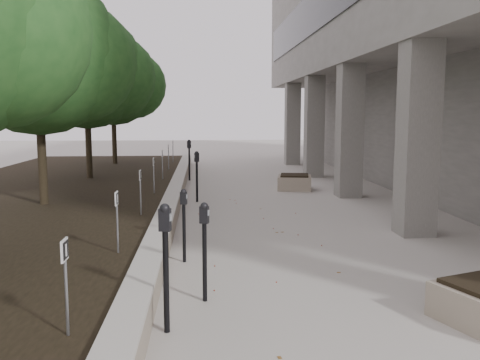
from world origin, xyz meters
name	(u,v)px	position (x,y,z in m)	size (l,w,h in m)	color
retaining_wall	(173,202)	(-1.82, 9.00, 0.25)	(0.39, 26.00, 0.50)	tan
planting_bed	(29,205)	(-5.50, 9.00, 0.20)	(7.00, 26.00, 0.40)	black
crabapple_tree_3	(39,88)	(-4.80, 8.00, 3.12)	(4.60, 4.00, 5.44)	#1F4E1E
crabapple_tree_4	(87,95)	(-4.80, 13.00, 3.12)	(4.60, 4.00, 5.44)	#1F4E1E
crabapple_tree_5	(113,99)	(-4.80, 18.00, 3.12)	(4.60, 4.00, 5.44)	#1F4E1E
parking_sign_2	(66,288)	(-2.35, 0.50, 0.88)	(0.04, 0.22, 0.96)	black
parking_sign_3	(117,222)	(-2.35, 3.50, 0.88)	(0.04, 0.22, 0.96)	black
parking_sign_4	(141,193)	(-2.35, 6.50, 0.88)	(0.04, 0.22, 0.96)	black
parking_sign_5	(154,176)	(-2.35, 9.50, 0.88)	(0.04, 0.22, 0.96)	black
parking_sign_6	(162,165)	(-2.35, 12.50, 0.88)	(0.04, 0.22, 0.96)	black
parking_sign_7	(168,157)	(-2.35, 15.50, 0.88)	(0.04, 0.22, 0.96)	black
parking_sign_8	(173,151)	(-2.35, 18.50, 0.88)	(0.04, 0.22, 0.96)	black
parking_meter_1	(166,269)	(-1.47, 1.42, 0.76)	(0.15, 0.11, 1.53)	black
parking_meter_2	(205,252)	(-1.02, 2.40, 0.68)	(0.13, 0.10, 1.37)	black
parking_meter_3	(184,226)	(-1.36, 4.29, 0.64)	(0.13, 0.09, 1.27)	black
parking_meter_4	(197,177)	(-1.21, 10.38, 0.73)	(0.15, 0.10, 1.47)	black
parking_meter_5	(189,160)	(-1.55, 15.21, 0.78)	(0.15, 0.11, 1.55)	black
planter_back	(294,182)	(2.02, 12.56, 0.26)	(1.09, 1.09, 0.51)	tan
berry_scatter	(253,249)	(-0.10, 5.00, 0.01)	(3.30, 14.10, 0.02)	maroon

